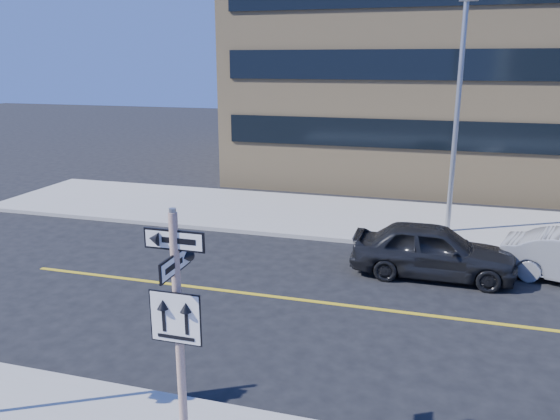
% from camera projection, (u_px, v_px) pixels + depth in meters
% --- Properties ---
extents(ground, '(120.00, 120.00, 0.00)m').
position_uv_depth(ground, '(241.00, 380.00, 10.90)').
color(ground, black).
rests_on(ground, ground).
extents(sign_pole, '(0.92, 0.92, 4.06)m').
position_uv_depth(sign_pole, '(178.00, 326.00, 7.92)').
color(sign_pole, beige).
rests_on(sign_pole, near_sidewalk).
extents(parked_car_a, '(1.90, 4.71, 1.60)m').
position_uv_depth(parked_car_a, '(433.00, 250.00, 15.99)').
color(parked_car_a, black).
rests_on(parked_car_a, ground).
extents(streetlight_a, '(0.55, 2.25, 8.00)m').
position_uv_depth(streetlight_a, '(458.00, 104.00, 18.53)').
color(streetlight_a, gray).
rests_on(streetlight_a, far_sidewalk).
extents(building_brick, '(18.00, 18.00, 18.00)m').
position_uv_depth(building_brick, '(422.00, 9.00, 31.14)').
color(building_brick, tan).
rests_on(building_brick, ground).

